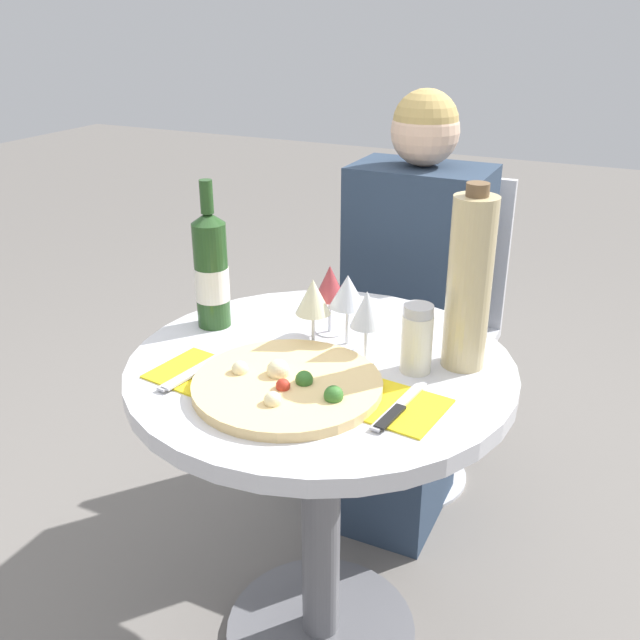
{
  "coord_description": "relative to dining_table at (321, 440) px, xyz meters",
  "views": [
    {
      "loc": [
        0.54,
        -1.15,
        1.4
      ],
      "look_at": [
        0.01,
        -0.02,
        0.84
      ],
      "focal_mm": 40.0,
      "sensor_mm": 36.0,
      "label": 1
    }
  ],
  "objects": [
    {
      "name": "ground_plane",
      "position": [
        0.0,
        0.0,
        -0.55
      ],
      "size": [
        12.0,
        12.0,
        0.0
      ],
      "primitive_type": "plane",
      "color": "slate",
      "rests_on": "ground"
    },
    {
      "name": "dining_table",
      "position": [
        0.0,
        0.0,
        0.0
      ],
      "size": [
        0.78,
        0.78,
        0.74
      ],
      "color": "slate",
      "rests_on": "ground_plane"
    },
    {
      "name": "chair_behind_diner",
      "position": [
        -0.03,
        0.76,
        -0.09
      ],
      "size": [
        0.43,
        0.43,
        0.94
      ],
      "rotation": [
        0.0,
        0.0,
        3.14
      ],
      "color": "silver",
      "rests_on": "ground_plane"
    },
    {
      "name": "seated_diner",
      "position": [
        -0.03,
        0.6,
        -0.02
      ],
      "size": [
        0.37,
        0.47,
        1.2
      ],
      "rotation": [
        0.0,
        0.0,
        3.14
      ],
      "color": "#28384C",
      "rests_on": "ground_plane"
    },
    {
      "name": "pizza_large",
      "position": [
        -0.01,
        -0.13,
        0.2
      ],
      "size": [
        0.35,
        0.35,
        0.05
      ],
      "color": "#E5C17F",
      "rests_on": "dining_table"
    },
    {
      "name": "wine_bottle",
      "position": [
        -0.29,
        0.06,
        0.31
      ],
      "size": [
        0.07,
        0.07,
        0.33
      ],
      "color": "#23471E",
      "rests_on": "dining_table"
    },
    {
      "name": "tall_carafe",
      "position": [
        0.26,
        0.11,
        0.36
      ],
      "size": [
        0.09,
        0.09,
        0.36
      ],
      "color": "tan",
      "rests_on": "dining_table"
    },
    {
      "name": "sugar_shaker",
      "position": [
        0.18,
        0.04,
        0.25
      ],
      "size": [
        0.06,
        0.06,
        0.14
      ],
      "color": "silver",
      "rests_on": "dining_table"
    },
    {
      "name": "wine_glass_back_left",
      "position": [
        -0.04,
        0.13,
        0.3
      ],
      "size": [
        0.07,
        0.07,
        0.15
      ],
      "color": "silver",
      "rests_on": "dining_table"
    },
    {
      "name": "wine_glass_front_right",
      "position": [
        0.07,
        0.05,
        0.29
      ],
      "size": [
        0.07,
        0.07,
        0.15
      ],
      "color": "silver",
      "rests_on": "dining_table"
    },
    {
      "name": "wine_glass_center",
      "position": [
        0.02,
        0.09,
        0.3
      ],
      "size": [
        0.08,
        0.08,
        0.16
      ],
      "color": "silver",
      "rests_on": "dining_table"
    },
    {
      "name": "wine_glass_front_left",
      "position": [
        -0.04,
        0.05,
        0.3
      ],
      "size": [
        0.07,
        0.07,
        0.15
      ],
      "color": "silver",
      "rests_on": "dining_table"
    },
    {
      "name": "place_setting_left",
      "position": [
        -0.2,
        -0.15,
        0.19
      ],
      "size": [
        0.17,
        0.19,
        0.01
      ],
      "color": "yellow",
      "rests_on": "dining_table"
    },
    {
      "name": "place_setting_right",
      "position": [
        0.2,
        -0.11,
        0.19
      ],
      "size": [
        0.17,
        0.19,
        0.01
      ],
      "color": "yellow",
      "rests_on": "dining_table"
    }
  ]
}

